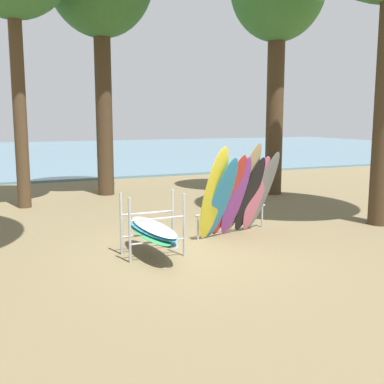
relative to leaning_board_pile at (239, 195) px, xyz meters
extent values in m
plane|color=brown|center=(-1.51, -0.65, -0.97)|extent=(80.00, 80.00, 0.00)
cube|color=slate|center=(-1.51, 29.39, -0.92)|extent=(80.00, 36.00, 0.10)
cylinder|color=#4C3823|center=(-4.21, 5.79, 2.27)|extent=(0.39, 0.39, 6.49)
cylinder|color=#42301E|center=(4.20, 4.92, 2.10)|extent=(0.60, 0.60, 6.15)
cylinder|color=#42301E|center=(-1.33, 7.23, 2.20)|extent=(0.57, 0.57, 6.35)
ellipsoid|color=yellow|center=(-0.77, -0.24, 0.09)|extent=(0.66, 0.89, 2.12)
ellipsoid|color=#2D8ED1|center=(-0.54, -0.17, -0.03)|extent=(0.72, 1.03, 1.88)
ellipsoid|color=red|center=(-0.32, -0.10, -0.01)|extent=(0.79, 1.08, 1.93)
ellipsoid|color=purple|center=(-0.10, -0.04, -0.04)|extent=(0.71, 0.93, 1.87)
ellipsoid|color=#C6B289|center=(0.12, 0.03, 0.12)|extent=(0.77, 1.14, 2.17)
ellipsoid|color=black|center=(0.34, 0.10, -0.05)|extent=(0.74, 0.95, 1.84)
ellipsoid|color=pink|center=(0.57, 0.17, -0.05)|extent=(0.70, 0.84, 1.85)
ellipsoid|color=gray|center=(0.79, 0.24, 0.00)|extent=(0.78, 1.00, 1.94)
cylinder|color=#9EA0A5|center=(-0.98, 0.10, -0.70)|extent=(0.04, 0.04, 0.55)
cylinder|color=#9EA0A5|center=(1.00, 0.58, -0.70)|extent=(0.04, 0.04, 0.55)
cylinder|color=#9EA0A5|center=(0.01, 0.34, -0.42)|extent=(2.15, 0.56, 0.04)
cylinder|color=#9EA0A5|center=(-2.86, -0.94, -0.35)|extent=(0.05, 0.05, 1.25)
cylinder|color=#9EA0A5|center=(-1.76, -0.94, -0.35)|extent=(0.05, 0.05, 1.25)
cylinder|color=#9EA0A5|center=(-2.86, -0.34, -0.35)|extent=(0.05, 0.05, 1.25)
cylinder|color=#9EA0A5|center=(-1.76, -0.34, -0.35)|extent=(0.05, 0.05, 1.25)
cylinder|color=#9EA0A5|center=(-2.31, -0.94, -0.62)|extent=(1.10, 0.04, 0.04)
cylinder|color=#9EA0A5|center=(-2.31, -0.94, -0.17)|extent=(1.10, 0.04, 0.04)
cylinder|color=#9EA0A5|center=(-2.31, -0.34, -0.62)|extent=(1.10, 0.04, 0.04)
cylinder|color=#9EA0A5|center=(-2.31, -0.34, -0.17)|extent=(1.10, 0.04, 0.04)
ellipsoid|color=gray|center=(-2.28, -0.64, -0.58)|extent=(0.57, 2.12, 0.06)
ellipsoid|color=#339E56|center=(-2.37, -0.64, -0.52)|extent=(0.51, 2.10, 0.06)
ellipsoid|color=#2D8ED1|center=(-2.32, -0.64, -0.46)|extent=(0.65, 2.13, 0.06)
ellipsoid|color=white|center=(-2.29, -0.64, -0.40)|extent=(0.55, 2.11, 0.06)
camera|label=1|loc=(-5.25, -9.19, 1.70)|focal=43.86mm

